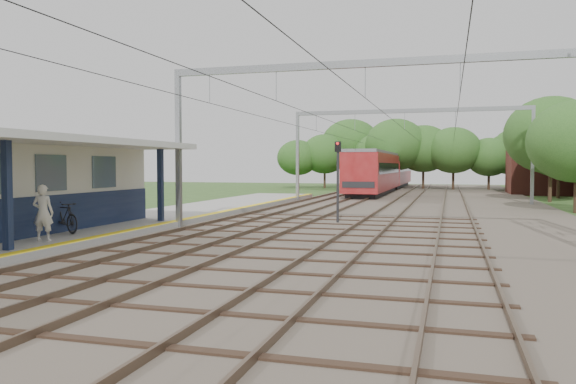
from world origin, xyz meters
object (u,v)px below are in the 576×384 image
(bicycle, at_px, (63,217))
(signal_post, at_px, (338,174))
(person, at_px, (43,213))
(train, at_px, (385,171))

(bicycle, relative_size, signal_post, 0.49)
(signal_post, bearing_deg, person, -113.49)
(train, bearing_deg, person, -96.85)
(bicycle, relative_size, train, 0.05)
(train, relative_size, signal_post, 9.74)
(bicycle, distance_m, train, 46.64)
(train, xyz_separation_m, signal_post, (1.85, -37.20, 0.15))
(bicycle, xyz_separation_m, train, (6.56, 46.16, 1.32))
(person, relative_size, train, 0.05)
(person, bearing_deg, signal_post, -140.39)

